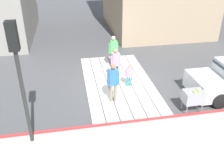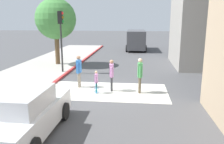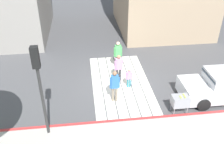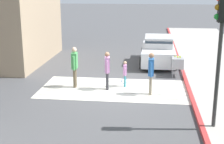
{
  "view_description": "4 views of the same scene",
  "coord_description": "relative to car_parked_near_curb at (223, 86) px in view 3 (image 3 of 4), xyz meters",
  "views": [
    {
      "loc": [
        -10.4,
        2.27,
        5.98
      ],
      "look_at": [
        -0.39,
        0.39,
        0.8
      ],
      "focal_mm": 39.48,
      "sensor_mm": 36.0,
      "label": 1
    },
    {
      "loc": [
        1.61,
        -11.69,
        3.77
      ],
      "look_at": [
        0.33,
        -0.26,
        1.11
      ],
      "focal_mm": 37.4,
      "sensor_mm": 36.0,
      "label": 2
    },
    {
      "loc": [
        -11.88,
        1.99,
        8.06
      ],
      "look_at": [
        0.09,
        0.49,
        0.73
      ],
      "focal_mm": 40.13,
      "sensor_mm": 36.0,
      "label": 3
    },
    {
      "loc": [
        -1.53,
        13.77,
        4.52
      ],
      "look_at": [
        0.0,
        0.62,
        0.94
      ],
      "focal_mm": 53.23,
      "sensor_mm": 36.0,
      "label": 4
    }
  ],
  "objects": [
    {
      "name": "ground_plane",
      "position": [
        2.0,
        5.03,
        -0.73
      ],
      "size": [
        120.0,
        120.0,
        0.0
      ],
      "primitive_type": "plane",
      "color": "#4C4C4F"
    },
    {
      "name": "pedestrian_adult_trailing",
      "position": [
        0.4,
        5.59,
        0.3
      ],
      "size": [
        0.23,
        0.52,
        1.78
      ],
      "color": "gray",
      "rests_on": "ground"
    },
    {
      "name": "car_parked_near_curb",
      "position": [
        0.0,
        0.0,
        0.0
      ],
      "size": [
        2.01,
        4.31,
        1.57
      ],
      "color": "white",
      "rests_on": "ground"
    },
    {
      "name": "curb_painted",
      "position": [
        -1.25,
        5.03,
        -0.67
      ],
      "size": [
        0.16,
        40.0,
        0.13
      ],
      "primitive_type": "cube",
      "color": "#BC3333",
      "rests_on": "ground"
    },
    {
      "name": "crosswalk_stripes",
      "position": [
        2.0,
        5.03,
        -0.73
      ],
      "size": [
        6.4,
        3.25,
        0.01
      ],
      "color": "silver",
      "rests_on": "ground"
    },
    {
      "name": "traffic_light_corner",
      "position": [
        -1.58,
        8.78,
        2.3
      ],
      "size": [
        0.39,
        0.28,
        4.24
      ],
      "color": "#2D2D2D",
      "rests_on": "ground"
    },
    {
      "name": "pedestrian_adult_lead",
      "position": [
        3.74,
        4.94,
        0.32
      ],
      "size": [
        0.25,
        0.53,
        1.81
      ],
      "color": "brown",
      "rests_on": "ground"
    },
    {
      "name": "pedestrian_adult_side",
      "position": [
        2.27,
        5.11,
        0.24
      ],
      "size": [
        0.25,
        0.49,
        1.67
      ],
      "color": "#333338",
      "rests_on": "ground"
    },
    {
      "name": "tennis_ball_cart",
      "position": [
        -0.9,
        2.61,
        -0.04
      ],
      "size": [
        0.56,
        0.8,
        1.02
      ],
      "color": "#99999E",
      "rests_on": "ground"
    },
    {
      "name": "pedestrian_child_with_racket",
      "position": [
        1.54,
        4.63,
        -0.08
      ],
      "size": [
        0.28,
        0.37,
        1.18
      ],
      "color": "teal",
      "rests_on": "ground"
    }
  ]
}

